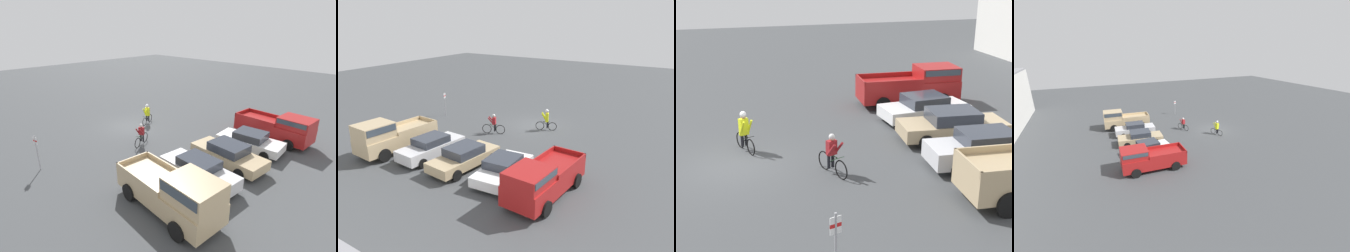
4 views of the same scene
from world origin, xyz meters
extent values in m
plane|color=#424447|center=(0.00, 0.00, 0.00)|extent=(80.00, 80.00, 0.00)
cube|color=maroon|center=(-5.85, 9.68, 0.86)|extent=(2.30, 5.53, 1.02)
cube|color=maroon|center=(-5.76, 11.31, 1.73)|extent=(1.96, 2.27, 0.71)
cube|color=#333D47|center=(-5.76, 11.31, 1.88)|extent=(2.01, 2.10, 0.31)
cube|color=maroon|center=(-6.87, 8.66, 1.50)|extent=(0.27, 3.25, 0.25)
cube|color=maroon|center=(-4.96, 8.54, 1.50)|extent=(0.27, 3.25, 0.25)
cube|color=maroon|center=(-6.01, 7.02, 1.50)|extent=(1.99, 0.20, 0.25)
cylinder|color=black|center=(-6.75, 11.42, 0.39)|extent=(0.27, 0.80, 0.79)
cylinder|color=black|center=(-4.76, 11.30, 0.39)|extent=(0.27, 0.80, 0.79)
cylinder|color=black|center=(-6.94, 8.06, 0.39)|extent=(0.27, 0.80, 0.79)
cylinder|color=black|center=(-4.95, 7.95, 0.39)|extent=(0.27, 0.80, 0.79)
cube|color=white|center=(-3.05, 9.38, 0.54)|extent=(2.16, 4.43, 0.56)
cube|color=#2D333D|center=(-3.05, 9.38, 1.06)|extent=(1.80, 2.06, 0.49)
cylinder|color=black|center=(-4.08, 10.69, 0.31)|extent=(0.23, 0.62, 0.61)
cylinder|color=black|center=(-2.23, 10.83, 0.31)|extent=(0.23, 0.62, 0.61)
cylinder|color=black|center=(-3.87, 7.94, 0.31)|extent=(0.23, 0.62, 0.61)
cylinder|color=black|center=(-2.03, 8.08, 0.31)|extent=(0.23, 0.62, 0.61)
cube|color=tan|center=(-0.25, 9.44, 0.58)|extent=(2.28, 4.84, 0.59)
cube|color=#2D333D|center=(-0.25, 9.44, 1.14)|extent=(1.84, 2.26, 0.53)
cylinder|color=black|center=(-1.02, 11.02, 0.33)|extent=(0.24, 0.67, 0.66)
cylinder|color=black|center=(0.81, 10.84, 0.33)|extent=(0.24, 0.67, 0.66)
cylinder|color=black|center=(-1.31, 8.04, 0.33)|extent=(0.24, 0.67, 0.66)
cylinder|color=black|center=(0.51, 7.86, 0.33)|extent=(0.24, 0.67, 0.66)
cube|color=silver|center=(2.55, 9.37, 0.61)|extent=(2.06, 4.68, 0.70)
cube|color=#2D333D|center=(2.55, 9.37, 1.19)|extent=(1.69, 2.16, 0.47)
cylinder|color=black|center=(1.80, 10.89, 0.30)|extent=(0.23, 0.62, 0.61)
cylinder|color=black|center=(3.51, 10.76, 0.30)|extent=(0.23, 0.62, 0.61)
cylinder|color=black|center=(1.58, 7.98, 0.30)|extent=(0.23, 0.62, 0.61)
cylinder|color=black|center=(3.29, 7.85, 0.30)|extent=(0.23, 0.62, 0.61)
cube|color=tan|center=(5.35, 9.76, 0.88)|extent=(2.36, 5.67, 0.98)
cube|color=tan|center=(5.47, 11.42, 1.85)|extent=(1.96, 2.34, 0.97)
cube|color=#333D47|center=(5.47, 11.42, 2.07)|extent=(2.01, 2.17, 0.43)
cube|color=tan|center=(4.33, 8.72, 1.50)|extent=(0.33, 3.32, 0.25)
cube|color=tan|center=(6.20, 8.59, 1.50)|extent=(0.33, 3.32, 0.25)
cube|color=tan|center=(5.15, 7.04, 1.50)|extent=(1.96, 0.22, 0.25)
cylinder|color=black|center=(4.50, 11.54, 0.43)|extent=(0.28, 0.88, 0.86)
cylinder|color=black|center=(6.45, 11.40, 0.43)|extent=(0.28, 0.88, 0.86)
cylinder|color=black|center=(4.25, 8.12, 0.43)|extent=(0.28, 0.88, 0.86)
cylinder|color=black|center=(6.20, 7.97, 0.43)|extent=(0.28, 0.88, 0.86)
torus|color=black|center=(2.19, 3.69, 0.35)|extent=(0.72, 0.32, 0.75)
torus|color=black|center=(1.18, 3.30, 0.35)|extent=(0.72, 0.32, 0.75)
cylinder|color=#2D5133|center=(1.68, 3.50, 0.53)|extent=(0.54, 0.24, 0.40)
cylinder|color=#2D5133|center=(1.68, 3.50, 0.74)|extent=(0.57, 0.25, 0.04)
cylinder|color=#2D5133|center=(1.51, 3.43, 0.53)|extent=(0.05, 0.05, 0.37)
cylinder|color=#2D5133|center=(2.06, 3.64, 0.77)|extent=(0.19, 0.44, 0.02)
cylinder|color=black|center=(1.55, 3.54, 0.49)|extent=(0.16, 0.16, 0.56)
cylinder|color=black|center=(1.62, 3.37, 0.49)|extent=(0.16, 0.16, 0.56)
cube|color=maroon|center=(1.63, 3.48, 1.04)|extent=(0.35, 0.42, 0.55)
cylinder|color=maroon|center=(1.77, 3.71, 1.04)|extent=(0.53, 0.28, 0.61)
cylinder|color=maroon|center=(1.90, 3.40, 1.04)|extent=(0.53, 0.28, 0.61)
sphere|color=tan|center=(1.66, 3.49, 1.42)|extent=(0.21, 0.21, 0.21)
sphere|color=silver|center=(1.66, 3.49, 1.47)|extent=(0.23, 0.23, 0.23)
torus|color=black|center=(-0.97, 0.72, 0.33)|extent=(0.67, 0.30, 0.70)
torus|color=black|center=(-1.90, 0.36, 0.33)|extent=(0.67, 0.30, 0.70)
cylinder|color=black|center=(-1.44, 0.54, 0.50)|extent=(0.50, 0.22, 0.37)
cylinder|color=black|center=(-1.44, 0.54, 0.69)|extent=(0.53, 0.23, 0.04)
cylinder|color=black|center=(-1.60, 0.48, 0.50)|extent=(0.05, 0.05, 0.34)
cylinder|color=black|center=(-1.09, 0.68, 0.72)|extent=(0.19, 0.44, 0.02)
cylinder|color=black|center=(-1.56, 0.59, 0.46)|extent=(0.16, 0.16, 0.52)
cylinder|color=black|center=(-1.50, 0.42, 0.46)|extent=(0.16, 0.16, 0.52)
cube|color=yellow|center=(-1.48, 0.52, 1.07)|extent=(0.35, 0.42, 0.70)
cylinder|color=yellow|center=(-1.36, 0.75, 1.07)|extent=(0.50, 0.27, 0.74)
cylinder|color=yellow|center=(-1.24, 0.44, 1.07)|extent=(0.50, 0.27, 0.74)
sphere|color=tan|center=(-1.46, 0.53, 1.54)|extent=(0.25, 0.25, 0.25)
sphere|color=silver|center=(-1.46, 0.53, 1.60)|extent=(0.27, 0.27, 0.27)
cylinder|color=#9E9EA3|center=(8.17, 1.93, 1.10)|extent=(0.06, 0.06, 2.20)
cube|color=white|center=(8.17, 1.93, 1.88)|extent=(0.10, 0.29, 0.45)
cube|color=red|center=(8.17, 1.93, 1.88)|extent=(0.10, 0.30, 0.10)
camera|label=1|loc=(12.46, 16.90, 8.08)|focal=28.00mm
camera|label=2|loc=(-12.21, 23.39, 8.88)|focal=35.00mm
camera|label=3|loc=(17.12, -0.38, 7.57)|focal=50.00mm
camera|label=4|loc=(-22.48, 14.45, 10.09)|focal=24.00mm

